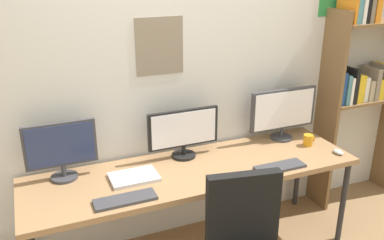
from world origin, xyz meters
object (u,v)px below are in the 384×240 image
at_px(bookshelf, 363,79).
at_px(keyboard_right, 280,167).
at_px(desk, 195,174).
at_px(mouse_left_side, 217,178).
at_px(monitor_left, 61,149).
at_px(monitor_right, 283,112).
at_px(keyboard_left, 125,200).
at_px(monitor_center, 183,131).
at_px(coffee_mug, 308,140).
at_px(laptop_closed, 134,177).
at_px(mouse_right_side, 338,152).

height_order(bookshelf, keyboard_right, bookshelf).
xyz_separation_m(desk, mouse_left_side, (0.07, -0.21, 0.06)).
bearing_deg(monitor_left, monitor_right, 0.00).
relative_size(desk, keyboard_left, 6.19).
relative_size(monitor_left, monitor_center, 0.86).
xyz_separation_m(keyboard_right, coffee_mug, (0.43, 0.24, 0.04)).
xyz_separation_m(mouse_left_side, laptop_closed, (-0.51, 0.23, -0.00)).
xyz_separation_m(monitor_center, laptop_closed, (-0.44, -0.19, -0.19)).
bearing_deg(bookshelf, coffee_mug, -162.85).
relative_size(desk, mouse_left_side, 24.78).
xyz_separation_m(mouse_right_side, coffee_mug, (-0.11, 0.22, 0.03)).
bearing_deg(monitor_right, keyboard_left, -162.80).
bearing_deg(monitor_right, monitor_left, -180.00).
distance_m(bookshelf, keyboard_left, 2.33).
distance_m(keyboard_left, mouse_right_side, 1.66).
xyz_separation_m(mouse_right_side, laptop_closed, (-1.54, 0.22, -0.00)).
distance_m(bookshelf, keyboard_right, 1.29).
bearing_deg(coffee_mug, mouse_right_side, -62.19).
height_order(bookshelf, mouse_right_side, bookshelf).
relative_size(mouse_left_side, laptop_closed, 0.30).
bearing_deg(monitor_center, mouse_right_side, -20.64).
bearing_deg(keyboard_right, mouse_right_side, 2.84).
relative_size(monitor_center, keyboard_right, 1.47).
xyz_separation_m(monitor_center, coffee_mug, (0.99, -0.20, -0.16)).
xyz_separation_m(monitor_center, keyboard_right, (0.56, -0.44, -0.19)).
bearing_deg(desk, mouse_right_side, -10.44).
distance_m(monitor_right, keyboard_right, 0.58).
bearing_deg(desk, monitor_right, 13.73).
distance_m(monitor_center, monitor_right, 0.87).
relative_size(monitor_center, monitor_right, 0.92).
height_order(keyboard_left, mouse_right_side, mouse_right_side).
bearing_deg(keyboard_left, coffee_mug, 8.95).
xyz_separation_m(monitor_left, monitor_center, (0.87, 0.00, -0.02)).
distance_m(monitor_center, coffee_mug, 1.02).
bearing_deg(monitor_center, mouse_left_side, -80.09).
bearing_deg(monitor_right, keyboard_right, -124.97).
height_order(monitor_center, keyboard_right, monitor_center).
bearing_deg(bookshelf, monitor_center, -179.41).
distance_m(monitor_left, mouse_left_side, 1.05).
distance_m(desk, monitor_center, 0.33).
bearing_deg(keyboard_left, mouse_left_side, 1.87).
bearing_deg(mouse_right_side, mouse_left_side, -179.65).
bearing_deg(keyboard_left, mouse_right_side, 0.93).
distance_m(desk, laptop_closed, 0.44).
bearing_deg(bookshelf, mouse_right_side, -143.51).
height_order(desk, coffee_mug, coffee_mug).
relative_size(bookshelf, monitor_left, 4.15).
bearing_deg(mouse_right_side, keyboard_right, -177.16).
bearing_deg(monitor_right, mouse_right_side, -60.69).
distance_m(bookshelf, monitor_center, 1.70).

